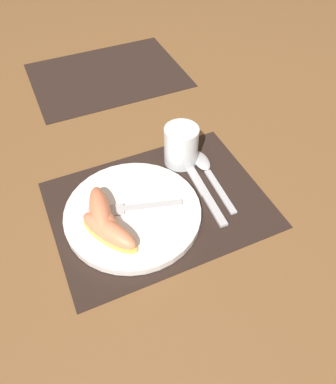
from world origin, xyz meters
The scene contains 11 objects.
ground_plane centered at (0.00, 0.00, 0.00)m, with size 3.00×3.00×0.00m, color brown.
placemat centered at (0.00, 0.00, 0.00)m, with size 0.43×0.32×0.00m.
placemat_far centered at (0.06, 0.52, 0.00)m, with size 0.43×0.32×0.00m.
plate centered at (-0.06, -0.01, 0.01)m, with size 0.27×0.27×0.02m.
juice_glass centered at (0.10, 0.10, 0.04)m, with size 0.08×0.08×0.09m.
knife centered at (0.10, 0.00, 0.01)m, with size 0.03×0.22×0.01m.
spoon centered at (0.13, 0.05, 0.01)m, with size 0.04×0.20×0.01m.
fork centered at (-0.07, 0.00, 0.02)m, with size 0.19×0.07×0.00m.
citrus_wedge_0 centered at (-0.12, 0.00, 0.04)m, with size 0.06×0.13×0.04m.
citrus_wedge_1 centered at (-0.12, -0.02, 0.03)m, with size 0.06×0.12×0.04m.
citrus_wedge_2 centered at (-0.12, -0.05, 0.04)m, with size 0.10×0.13×0.04m.
Camera 1 is at (-0.19, -0.46, 0.59)m, focal length 35.00 mm.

